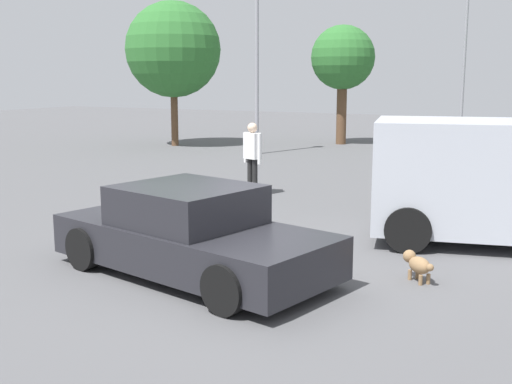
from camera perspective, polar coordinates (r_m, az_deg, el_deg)
ground_plane at (r=9.34m, az=-3.11°, el=-7.40°), size 80.00×80.00×0.00m
sedan_foreground at (r=9.23m, az=-5.83°, el=-3.81°), size 4.56×2.71×1.30m
dog at (r=9.27m, az=14.24°, el=-6.25°), size 0.51×0.48×0.40m
pedestrian at (r=15.38m, az=-0.32°, el=3.60°), size 0.54×0.36×1.75m
light_post_near at (r=29.37m, az=18.23°, el=13.08°), size 0.44×0.44×6.72m
light_post_far at (r=23.67m, az=0.08°, el=14.14°), size 0.44×0.44×6.55m
tree_back_center at (r=26.79m, az=-7.43°, el=12.50°), size 3.88×3.88×5.87m
tree_far_right at (r=27.44m, az=7.76°, el=11.73°), size 2.67×2.67×4.97m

